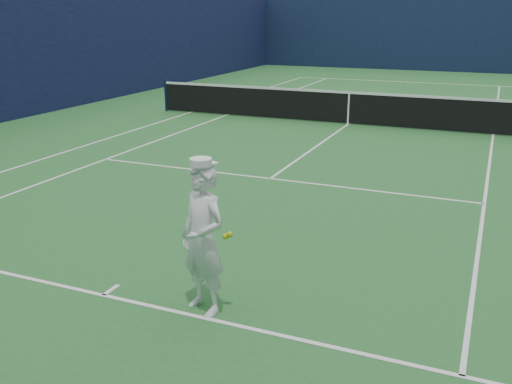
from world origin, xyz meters
TOP-DOWN VIEW (x-y plane):
  - ground at (0.00, 0.00)m, footprint 80.00×80.00m
  - court_markings at (0.00, 0.00)m, footprint 11.03×23.83m
  - windscreen_fence at (0.00, 0.00)m, footprint 20.12×36.12m
  - tennis_net at (0.00, 0.00)m, footprint 12.88×0.09m
  - tennis_player at (1.30, -11.70)m, footprint 0.74×0.70m

SIDE VIEW (x-z plane):
  - ground at x=0.00m, z-range 0.00..0.00m
  - court_markings at x=0.00m, z-range 0.00..0.01m
  - tennis_net at x=0.00m, z-range 0.02..1.09m
  - tennis_player at x=1.30m, z-range -0.02..1.78m
  - windscreen_fence at x=0.00m, z-range 0.00..4.00m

